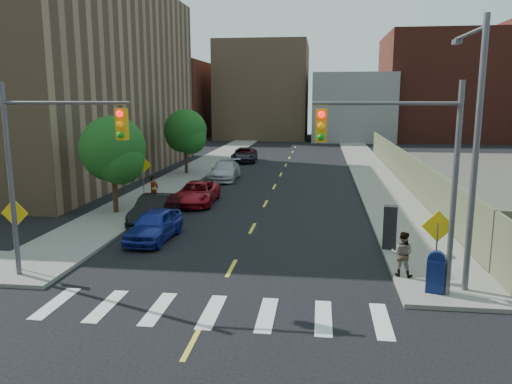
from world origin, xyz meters
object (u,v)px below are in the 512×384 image
(parked_car_red, at_px, (197,193))
(parked_car_white, at_px, (227,171))
(parked_car_blue, at_px, (154,225))
(parked_car_silver, at_px, (225,171))
(mailbox, at_px, (436,272))
(pedestrian_west, at_px, (154,191))
(parked_car_maroon, at_px, (247,155))
(parked_car_grey, at_px, (245,155))
(payphone, at_px, (390,227))
(pedestrian_east, at_px, (402,254))
(parked_car_black, at_px, (155,209))

(parked_car_red, distance_m, parked_car_white, 9.91)
(parked_car_blue, height_order, parked_car_silver, parked_car_silver)
(mailbox, xyz_separation_m, pedestrian_west, (-13.58, 11.80, 0.21))
(pedestrian_west, bearing_deg, parked_car_maroon, 19.05)
(parked_car_maroon, xyz_separation_m, mailbox, (11.35, -34.39, 0.18))
(parked_car_grey, bearing_deg, payphone, -73.51)
(parked_car_maroon, xyz_separation_m, pedestrian_west, (-2.23, -22.59, 0.39))
(parked_car_blue, xyz_separation_m, payphone, (10.50, -0.43, 0.36))
(parked_car_silver, xyz_separation_m, parked_car_maroon, (0.00, 11.95, -0.09))
(pedestrian_west, xyz_separation_m, pedestrian_east, (12.73, -10.37, -0.07))
(parked_car_blue, bearing_deg, parked_car_maroon, 93.12)
(parked_car_silver, bearing_deg, pedestrian_east, -63.52)
(parked_car_grey, relative_size, pedestrian_east, 3.16)
(parked_car_silver, distance_m, parked_car_maroon, 11.95)
(parked_car_white, relative_size, pedestrian_west, 2.10)
(pedestrian_west, bearing_deg, parked_car_blue, -136.67)
(parked_car_blue, xyz_separation_m, parked_car_black, (-1.04, 3.15, 0.01))
(parked_car_maroon, height_order, parked_car_grey, parked_car_grey)
(parked_car_maroon, bearing_deg, pedestrian_west, -97.33)
(parked_car_black, xyz_separation_m, parked_car_silver, (1.04, 14.09, 0.02))
(parked_car_blue, bearing_deg, pedestrian_west, 111.77)
(mailbox, height_order, pedestrian_east, pedestrian_east)
(parked_car_black, xyz_separation_m, mailbox, (12.39, -8.35, 0.10))
(parked_car_blue, height_order, parked_car_maroon, parked_car_blue)
(parked_car_black, relative_size, pedestrian_west, 2.48)
(parked_car_blue, distance_m, parked_car_black, 3.32)
(parked_car_white, xyz_separation_m, pedestrian_west, (-2.23, -11.34, 0.40))
(payphone, height_order, pedestrian_east, payphone)
(pedestrian_east, bearing_deg, pedestrian_west, -21.09)
(parked_car_blue, height_order, pedestrian_east, pedestrian_east)
(parked_car_red, xyz_separation_m, pedestrian_west, (-2.23, -1.44, 0.35))
(parked_car_black, distance_m, parked_car_grey, 25.59)
(parked_car_silver, bearing_deg, parked_car_red, -90.08)
(payphone, distance_m, pedestrian_east, 3.34)
(mailbox, bearing_deg, parked_car_white, 131.03)
(mailbox, bearing_deg, pedestrian_west, 153.91)
(parked_car_blue, relative_size, payphone, 2.27)
(parked_car_white, distance_m, payphone, 21.17)
(parked_car_white, bearing_deg, parked_car_black, -89.09)
(parked_car_maroon, bearing_deg, parked_car_red, -91.69)
(parked_car_red, distance_m, parked_car_silver, 9.20)
(parked_car_red, relative_size, parked_car_grey, 0.95)
(parked_car_maroon, relative_size, pedestrian_east, 2.41)
(parked_car_grey, bearing_deg, mailbox, -74.84)
(parked_car_silver, height_order, parked_car_maroon, parked_car_silver)
(parked_car_black, xyz_separation_m, parked_car_white, (1.04, 14.80, -0.09))
(parked_car_white, height_order, pedestrian_west, pedestrian_west)
(parked_car_blue, distance_m, pedestrian_west, 6.98)
(parked_car_red, xyz_separation_m, parked_car_silver, (0.00, 9.20, 0.06))
(pedestrian_west, bearing_deg, parked_car_silver, 12.84)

